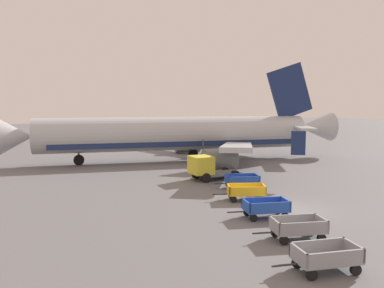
{
  "coord_description": "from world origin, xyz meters",
  "views": [
    {
      "loc": [
        -15.49,
        -19.06,
        6.67
      ],
      "look_at": [
        -0.72,
        13.53,
        2.8
      ],
      "focal_mm": 36.61,
      "sensor_mm": 36.0,
      "label": 1
    }
  ],
  "objects_px": {
    "airplane": "(185,134)",
    "baggage_cart_fourth_in_row": "(246,192)",
    "baggage_cart_nearest": "(326,257)",
    "baggage_cart_third_in_row": "(266,208)",
    "service_truck_beside_carts": "(206,167)",
    "baggage_cart_second_in_row": "(298,228)",
    "baggage_cart_far_end": "(242,181)"
  },
  "relations": [
    {
      "from": "baggage_cart_second_in_row",
      "to": "baggage_cart_far_end",
      "type": "distance_m",
      "value": 11.32
    },
    {
      "from": "service_truck_beside_carts",
      "to": "baggage_cart_third_in_row",
      "type": "bearing_deg",
      "value": -98.89
    },
    {
      "from": "baggage_cart_fourth_in_row",
      "to": "baggage_cart_far_end",
      "type": "relative_size",
      "value": 0.99
    },
    {
      "from": "baggage_cart_third_in_row",
      "to": "baggage_cart_far_end",
      "type": "bearing_deg",
      "value": 68.65
    },
    {
      "from": "baggage_cart_second_in_row",
      "to": "baggage_cart_third_in_row",
      "type": "bearing_deg",
      "value": 79.42
    },
    {
      "from": "service_truck_beside_carts",
      "to": "baggage_cart_fourth_in_row",
      "type": "bearing_deg",
      "value": -94.91
    },
    {
      "from": "baggage_cart_third_in_row",
      "to": "service_truck_beside_carts",
      "type": "bearing_deg",
      "value": 81.11
    },
    {
      "from": "baggage_cart_second_in_row",
      "to": "baggage_cart_fourth_in_row",
      "type": "distance_m",
      "value": 7.74
    },
    {
      "from": "baggage_cart_fourth_in_row",
      "to": "airplane",
      "type": "bearing_deg",
      "value": 79.72
    },
    {
      "from": "baggage_cart_third_in_row",
      "to": "baggage_cart_second_in_row",
      "type": "bearing_deg",
      "value": -100.58
    },
    {
      "from": "baggage_cart_nearest",
      "to": "baggage_cart_far_end",
      "type": "distance_m",
      "value": 14.89
    },
    {
      "from": "baggage_cart_nearest",
      "to": "baggage_cart_third_in_row",
      "type": "distance_m",
      "value": 7.25
    },
    {
      "from": "baggage_cart_second_in_row",
      "to": "baggage_cart_far_end",
      "type": "bearing_deg",
      "value": 72.16
    },
    {
      "from": "baggage_cart_third_in_row",
      "to": "baggage_cart_fourth_in_row",
      "type": "xyz_separation_m",
      "value": [
        1.13,
        3.89,
        0.0
      ]
    },
    {
      "from": "baggage_cart_nearest",
      "to": "airplane",
      "type": "bearing_deg",
      "value": 77.44
    },
    {
      "from": "baggage_cart_second_in_row",
      "to": "baggage_cart_fourth_in_row",
      "type": "relative_size",
      "value": 1.02
    },
    {
      "from": "baggage_cart_second_in_row",
      "to": "baggage_cart_far_end",
      "type": "height_order",
      "value": "same"
    },
    {
      "from": "baggage_cart_third_in_row",
      "to": "baggage_cart_far_end",
      "type": "height_order",
      "value": "same"
    },
    {
      "from": "baggage_cart_second_in_row",
      "to": "baggage_cart_third_in_row",
      "type": "distance_m",
      "value": 3.7
    },
    {
      "from": "airplane",
      "to": "baggage_cart_fourth_in_row",
      "type": "xyz_separation_m",
      "value": [
        -3.26,
        -17.94,
        -2.45
      ]
    },
    {
      "from": "airplane",
      "to": "baggage_cart_nearest",
      "type": "relative_size",
      "value": 10.35
    },
    {
      "from": "baggage_cart_third_in_row",
      "to": "service_truck_beside_carts",
      "type": "distance_m",
      "value": 11.4
    },
    {
      "from": "baggage_cart_far_end",
      "to": "baggage_cart_second_in_row",
      "type": "bearing_deg",
      "value": -107.84
    },
    {
      "from": "airplane",
      "to": "baggage_cart_third_in_row",
      "type": "height_order",
      "value": "airplane"
    },
    {
      "from": "baggage_cart_second_in_row",
      "to": "airplane",
      "type": "bearing_deg",
      "value": 78.76
    },
    {
      "from": "baggage_cart_fourth_in_row",
      "to": "baggage_cart_third_in_row",
      "type": "bearing_deg",
      "value": -106.14
    },
    {
      "from": "airplane",
      "to": "baggage_cart_fourth_in_row",
      "type": "distance_m",
      "value": 18.4
    },
    {
      "from": "baggage_cart_third_in_row",
      "to": "service_truck_beside_carts",
      "type": "height_order",
      "value": "service_truck_beside_carts"
    },
    {
      "from": "service_truck_beside_carts",
      "to": "baggage_cart_nearest",
      "type": "bearing_deg",
      "value": -101.77
    },
    {
      "from": "baggage_cart_second_in_row",
      "to": "service_truck_beside_carts",
      "type": "xyz_separation_m",
      "value": [
        2.44,
        14.89,
        0.5
      ]
    },
    {
      "from": "baggage_cart_second_in_row",
      "to": "baggage_cart_fourth_in_row",
      "type": "height_order",
      "value": "same"
    },
    {
      "from": "airplane",
      "to": "baggage_cart_fourth_in_row",
      "type": "height_order",
      "value": "airplane"
    }
  ]
}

